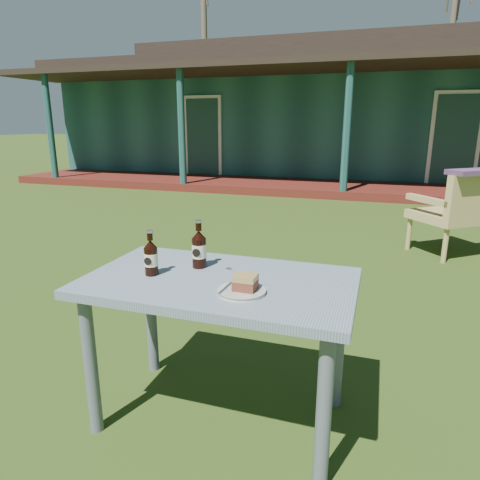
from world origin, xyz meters
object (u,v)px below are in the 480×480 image
(plate, at_px, (241,291))
(cola_bottle_near, at_px, (199,249))
(cafe_table, at_px, (219,299))
(cake_slice, at_px, (245,282))
(cola_bottle_far, at_px, (151,257))
(armchair_left, at_px, (457,210))

(plate, relative_size, cola_bottle_near, 0.88)
(cafe_table, relative_size, cake_slice, 13.04)
(cafe_table, distance_m, cola_bottle_far, 0.36)
(plate, xyz_separation_m, cola_bottle_near, (-0.29, 0.24, 0.08))
(cake_slice, distance_m, armchair_left, 3.61)
(plate, height_order, cola_bottle_far, cola_bottle_far)
(cake_slice, xyz_separation_m, cola_bottle_near, (-0.31, 0.23, 0.05))
(cafe_table, relative_size, cola_bottle_far, 5.75)
(cake_slice, xyz_separation_m, armchair_left, (1.28, 3.36, -0.26))
(plate, height_order, cake_slice, cake_slice)
(cola_bottle_near, height_order, armchair_left, cola_bottle_near)
(cola_bottle_far, relative_size, armchair_left, 0.23)
(cake_slice, xyz_separation_m, cola_bottle_far, (-0.47, 0.07, 0.04))
(plate, bearing_deg, cake_slice, 29.97)
(cola_bottle_far, bearing_deg, armchair_left, 62.05)
(cola_bottle_far, bearing_deg, cake_slice, -8.28)
(cola_bottle_near, height_order, cola_bottle_far, cola_bottle_near)
(cola_bottle_near, xyz_separation_m, armchair_left, (1.58, 3.13, -0.31))
(cafe_table, height_order, cola_bottle_far, cola_bottle_far)
(cake_slice, bearing_deg, cola_bottle_far, 171.72)
(plate, relative_size, cola_bottle_far, 0.98)
(cafe_table, relative_size, armchair_left, 1.32)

